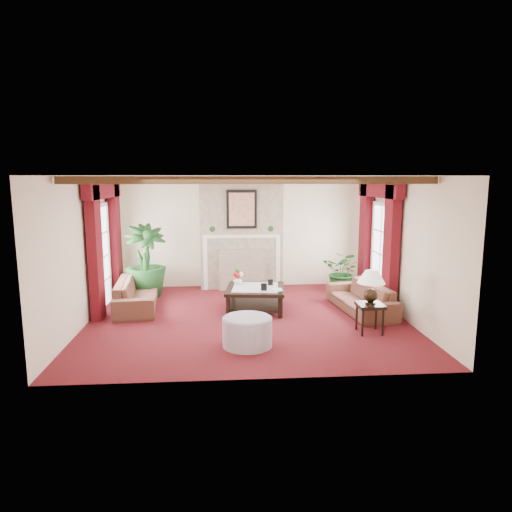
{
  "coord_description": "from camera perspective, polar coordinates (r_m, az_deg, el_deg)",
  "views": [
    {
      "loc": [
        -0.46,
        -8.5,
        2.66
      ],
      "look_at": [
        0.2,
        0.4,
        1.15
      ],
      "focal_mm": 32.0,
      "sensor_mm": 36.0,
      "label": 1
    }
  ],
  "objects": [
    {
      "name": "potted_palm",
      "position": [
        10.72,
        -13.58,
        -2.49
      ],
      "size": [
        2.18,
        2.35,
        0.92
      ],
      "primitive_type": "imported",
      "rotation": [
        0.0,
        0.0,
        0.43
      ],
      "color": "black",
      "rests_on": "ground"
    },
    {
      "name": "coffee_table",
      "position": [
        9.36,
        -0.07,
        -5.38
      ],
      "size": [
        1.29,
        1.29,
        0.48
      ],
      "primitive_type": null,
      "rotation": [
        0.0,
        0.0,
        -0.12
      ],
      "color": "black",
      "rests_on": "ground"
    },
    {
      "name": "fireplace",
      "position": [
        11.06,
        -1.88,
        9.81
      ],
      "size": [
        2.0,
        0.52,
        2.7
      ],
      "primitive_type": null,
      "color": "tan",
      "rests_on": "ground"
    },
    {
      "name": "french_door_left",
      "position": [
        9.84,
        -19.11,
        6.0
      ],
      "size": [
        0.1,
        1.1,
        2.16
      ],
      "primitive_type": null,
      "color": "white",
      "rests_on": "ground"
    },
    {
      "name": "flower_vase",
      "position": [
        9.54,
        -2.28,
        -3.07
      ],
      "size": [
        0.2,
        0.21,
        0.18
      ],
      "primitive_type": "imported",
      "rotation": [
        0.0,
        0.0,
        -0.06
      ],
      "color": "silver",
      "rests_on": "coffee_table"
    },
    {
      "name": "back_wall",
      "position": [
        11.34,
        -1.88,
        2.97
      ],
      "size": [
        6.0,
        0.02,
        2.7
      ],
      "primitive_type": "cube",
      "color": "beige",
      "rests_on": "ground"
    },
    {
      "name": "ceiling_beams",
      "position": [
        8.51,
        -1.15,
        9.48
      ],
      "size": [
        6.0,
        3.0,
        0.12
      ],
      "primitive_type": null,
      "color": "#332010",
      "rests_on": "ceiling"
    },
    {
      "name": "sofa_left",
      "position": [
        9.82,
        -14.67,
        -4.05
      ],
      "size": [
        2.13,
        0.98,
        0.79
      ],
      "primitive_type": "imported",
      "rotation": [
        0.0,
        0.0,
        1.67
      ],
      "color": "#3D1019",
      "rests_on": "ground"
    },
    {
      "name": "right_wall",
      "position": [
        9.27,
        17.73,
        1.03
      ],
      "size": [
        0.02,
        5.5,
        2.7
      ],
      "primitive_type": "cube",
      "color": "beige",
      "rests_on": "ground"
    },
    {
      "name": "floor",
      "position": [
        8.92,
        -1.1,
        -7.74
      ],
      "size": [
        6.0,
        6.0,
        0.0
      ],
      "primitive_type": "plane",
      "color": "#480C14",
      "rests_on": "ground"
    },
    {
      "name": "sofa_right",
      "position": [
        9.48,
        12.97,
        -4.53
      ],
      "size": [
        2.1,
        1.06,
        0.77
      ],
      "primitive_type": "imported",
      "rotation": [
        0.0,
        0.0,
        -1.44
      ],
      "color": "#3D1019",
      "rests_on": "ground"
    },
    {
      "name": "side_table",
      "position": [
        8.27,
        14.01,
        -7.55
      ],
      "size": [
        0.51,
        0.51,
        0.52
      ],
      "primitive_type": null,
      "rotation": [
        0.0,
        0.0,
        0.18
      ],
      "color": "black",
      "rests_on": "ground"
    },
    {
      "name": "photo_frame_a",
      "position": [
        8.99,
        1.0,
        -3.92
      ],
      "size": [
        0.12,
        0.04,
        0.16
      ],
      "primitive_type": null,
      "rotation": [
        0.0,
        0.0,
        -0.14
      ],
      "color": "black",
      "rests_on": "coffee_table"
    },
    {
      "name": "french_door_right",
      "position": [
        10.11,
        15.69,
        6.25
      ],
      "size": [
        0.1,
        1.1,
        2.16
      ],
      "primitive_type": null,
      "color": "white",
      "rests_on": "ground"
    },
    {
      "name": "table_lamp",
      "position": [
        8.12,
        14.17,
        -3.74
      ],
      "size": [
        0.48,
        0.48,
        0.61
      ],
      "primitive_type": null,
      "color": "black",
      "rests_on": "side_table"
    },
    {
      "name": "small_plant",
      "position": [
        10.99,
        10.8,
        -2.5
      ],
      "size": [
        1.83,
        1.83,
        0.77
      ],
      "primitive_type": "imported",
      "rotation": [
        0.0,
        0.0,
        -0.62
      ],
      "color": "black",
      "rests_on": "ground"
    },
    {
      "name": "photo_frame_b",
      "position": [
        9.45,
        1.82,
        -3.34
      ],
      "size": [
        0.11,
        0.04,
        0.14
      ],
      "primitive_type": null,
      "rotation": [
        0.0,
        0.0,
        0.14
      ],
      "color": "black",
      "rests_on": "coffee_table"
    },
    {
      "name": "ottoman",
      "position": [
        7.42,
        -1.09,
        -9.46
      ],
      "size": [
        0.8,
        0.8,
        0.47
      ],
      "primitive_type": "cylinder",
      "color": "#948C9E",
      "rests_on": "ground"
    },
    {
      "name": "curtains_left",
      "position": [
        9.8,
        -18.62,
        8.48
      ],
      "size": [
        0.2,
        2.4,
        2.55
      ],
      "primitive_type": null,
      "color": "#4E0A10",
      "rests_on": "ground"
    },
    {
      "name": "curtains_right",
      "position": [
        10.06,
        15.2,
        8.66
      ],
      "size": [
        0.2,
        2.4,
        2.55
      ],
      "primitive_type": null,
      "color": "#4E0A10",
      "rests_on": "ground"
    },
    {
      "name": "ceiling",
      "position": [
        8.51,
        -1.16,
        9.88
      ],
      "size": [
        6.0,
        6.0,
        0.0
      ],
      "primitive_type": "plane",
      "rotation": [
        3.14,
        0.0,
        0.0
      ],
      "color": "white",
      "rests_on": "floor"
    },
    {
      "name": "left_wall",
      "position": [
        8.97,
        -20.64,
        0.6
      ],
      "size": [
        0.02,
        5.5,
        2.7
      ],
      "primitive_type": "cube",
      "color": "beige",
      "rests_on": "ground"
    },
    {
      "name": "book",
      "position": [
        9.04,
        2.05,
        -3.52
      ],
      "size": [
        0.19,
        0.02,
        0.26
      ],
      "primitive_type": "imported",
      "rotation": [
        0.0,
        0.0,
        -0.01
      ],
      "color": "black",
      "rests_on": "coffee_table"
    }
  ]
}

